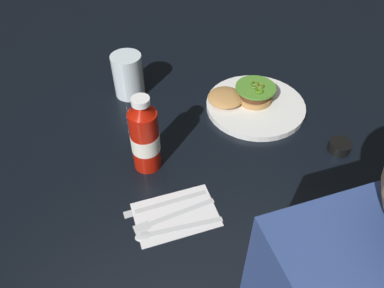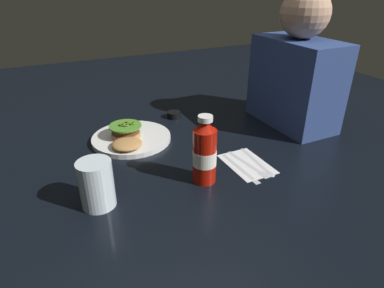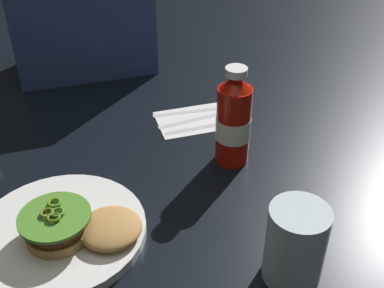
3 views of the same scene
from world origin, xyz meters
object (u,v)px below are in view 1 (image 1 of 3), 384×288
ketchup_bottle (145,137)px  condiment_cup (339,146)px  spoon_utensil (167,230)px  napkin (176,214)px  water_glass (128,75)px  dinner_plate (255,106)px  burger_sandwich (244,95)px  butter_knife (160,204)px  fork_utensil (168,217)px

ketchup_bottle → condiment_cup: size_ratio=3.60×
condiment_cup → spoon_utensil: bearing=10.9°
ketchup_bottle → napkin: ketchup_bottle is taller
napkin → water_glass: bearing=-89.5°
dinner_plate → water_glass: (0.33, -0.19, 0.06)m
burger_sandwich → ketchup_bottle: ketchup_bottle is taller
butter_knife → fork_utensil: same height
napkin → fork_utensil: fork_utensil is taller
water_glass → fork_utensil: 0.48m
ketchup_bottle → spoon_utensil: 0.22m
napkin → spoon_utensil: 0.05m
ketchup_bottle → dinner_plate: bearing=-161.5°
condiment_cup → spoon_utensil: 0.50m
burger_sandwich → napkin: 0.44m
burger_sandwich → napkin: (0.30, 0.31, -0.04)m
burger_sandwich → ketchup_bottle: bearing=23.9°
ketchup_bottle → napkin: bearing=97.6°
dinner_plate → ketchup_bottle: 0.38m
condiment_cup → butter_knife: 0.49m
burger_sandwich → butter_knife: (0.33, 0.28, -0.03)m
butter_knife → fork_utensil: bearing=99.7°
dinner_plate → spoon_utensil: 0.48m
condiment_cup → fork_utensil: condiment_cup is taller
spoon_utensil → water_glass: bearing=-92.9°
ketchup_bottle → butter_knife: 0.16m
water_glass → napkin: 0.48m
butter_knife → fork_utensil: 0.04m
napkin → spoon_utensil: bearing=49.2°
water_glass → fork_utensil: (0.01, 0.48, -0.06)m
napkin → fork_utensil: size_ratio=0.95×
ketchup_bottle → fork_utensil: 0.19m
dinner_plate → butter_knife: 0.43m
fork_utensil → spoon_utensil: 0.03m
fork_utensil → spoon_utensil: (0.01, 0.03, 0.00)m
spoon_utensil → ketchup_bottle: bearing=-92.0°
water_glass → butter_knife: 0.44m
dinner_plate → butter_knife: dinner_plate is taller
burger_sandwich → napkin: size_ratio=1.07×
water_glass → spoon_utensil: size_ratio=0.68×
napkin → condiment_cup: bearing=-172.6°
condiment_cup → spoon_utensil: (0.49, 0.09, -0.01)m
butter_knife → burger_sandwich: bearing=-139.9°
ketchup_bottle → condiment_cup: (-0.48, 0.11, -0.08)m
butter_knife → water_glass: bearing=-92.8°
condiment_cup → spoon_utensil: size_ratio=0.30×
ketchup_bottle → condiment_cup: bearing=167.4°
dinner_plate → ketchup_bottle: (0.35, 0.12, 0.08)m
dinner_plate → napkin: size_ratio=1.58×
napkin → butter_knife: size_ratio=0.93×
ketchup_bottle → napkin: (-0.02, 0.17, -0.09)m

